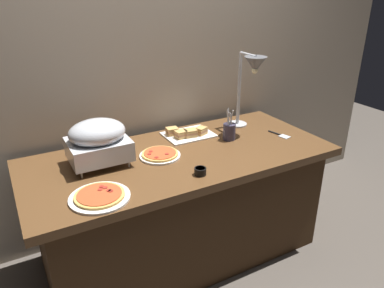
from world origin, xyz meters
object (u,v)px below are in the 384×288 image
at_px(utensil_holder, 229,131).
at_px(serving_spatula, 280,135).
at_px(heat_lamp, 252,72).
at_px(pizza_plate_center, 100,196).
at_px(chafing_dish, 98,140).
at_px(pizza_plate_front, 160,155).
at_px(sandwich_platter, 187,133).
at_px(sauce_cup_near, 200,171).

xyz_separation_m(utensil_holder, serving_spatula, (0.35, -0.11, -0.06)).
relative_size(heat_lamp, utensil_holder, 2.41).
height_order(pizza_plate_center, utensil_holder, utensil_holder).
bearing_deg(chafing_dish, pizza_plate_center, -106.71).
height_order(heat_lamp, serving_spatula, heat_lamp).
distance_m(pizza_plate_front, sandwich_platter, 0.36).
distance_m(chafing_dish, pizza_plate_center, 0.41).
height_order(utensil_holder, serving_spatula, utensil_holder).
xyz_separation_m(pizza_plate_center, utensil_holder, (0.97, 0.31, 0.05)).
relative_size(pizza_plate_front, utensil_holder, 1.11).
height_order(chafing_dish, pizza_plate_center, chafing_dish).
bearing_deg(serving_spatula, pizza_plate_center, -171.37).
height_order(chafing_dish, sauce_cup_near, chafing_dish).
bearing_deg(sauce_cup_near, sandwich_platter, 69.23).
bearing_deg(sauce_cup_near, pizza_plate_front, 107.32).
relative_size(sauce_cup_near, utensil_holder, 0.30).
height_order(heat_lamp, pizza_plate_front, heat_lamp).
bearing_deg(sandwich_platter, chafing_dish, -168.74).
distance_m(sauce_cup_near, serving_spatula, 0.80).
distance_m(heat_lamp, pizza_plate_center, 1.31).
bearing_deg(sauce_cup_near, heat_lamp, 32.72).
bearing_deg(serving_spatula, sauce_cup_near, -163.52).
distance_m(pizza_plate_center, sauce_cup_near, 0.56).
xyz_separation_m(sauce_cup_near, serving_spatula, (0.77, 0.23, -0.02)).
distance_m(chafing_dish, sandwich_platter, 0.67).
bearing_deg(pizza_plate_front, chafing_dish, 167.59).
relative_size(chafing_dish, heat_lamp, 0.63).
xyz_separation_m(chafing_dish, sauce_cup_near, (0.44, -0.39, -0.13)).
relative_size(pizza_plate_center, serving_spatula, 1.73).
relative_size(pizza_plate_center, utensil_holder, 1.34).
distance_m(sandwich_platter, sauce_cup_near, 0.56).
bearing_deg(serving_spatula, sandwich_platter, 152.78).
height_order(pizza_plate_front, serving_spatula, pizza_plate_front).
bearing_deg(heat_lamp, pizza_plate_front, -173.17).
relative_size(pizza_plate_front, sandwich_platter, 0.75).
distance_m(chafing_dish, serving_spatula, 1.23).
xyz_separation_m(chafing_dish, heat_lamp, (1.07, 0.01, 0.27)).
relative_size(chafing_dish, pizza_plate_center, 1.13).
relative_size(heat_lamp, serving_spatula, 3.11).
relative_size(sandwich_platter, serving_spatula, 1.91).
xyz_separation_m(heat_lamp, sauce_cup_near, (-0.63, -0.40, -0.40)).
bearing_deg(pizza_plate_center, utensil_holder, 17.70).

